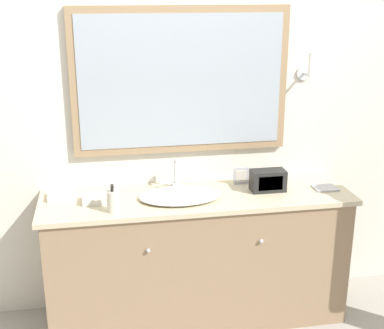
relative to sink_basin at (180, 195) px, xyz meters
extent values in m
cube|color=silver|center=(0.11, 0.32, 0.40)|extent=(8.00, 0.06, 2.55)
cube|color=#997A56|center=(0.06, 0.27, 0.64)|extent=(1.34, 0.04, 0.90)
cube|color=#9EA8B2|center=(0.06, 0.25, 0.64)|extent=(1.25, 0.01, 0.81)
cylinder|color=silver|center=(0.85, 0.28, 0.67)|extent=(0.09, 0.01, 0.09)
cylinder|color=silver|center=(0.85, 0.23, 0.67)|extent=(0.02, 0.10, 0.02)
cylinder|color=white|center=(0.85, 0.18, 0.74)|extent=(0.02, 0.02, 0.14)
cube|color=#937556|center=(0.11, 0.02, -0.46)|extent=(1.84, 0.50, 0.82)
cube|color=#C6B793|center=(0.11, 0.02, -0.03)|extent=(1.90, 0.53, 0.03)
sphere|color=silver|center=(-0.22, -0.24, -0.23)|extent=(0.02, 0.02, 0.02)
sphere|color=silver|center=(0.44, -0.24, -0.23)|extent=(0.02, 0.02, 0.02)
ellipsoid|color=silver|center=(0.00, -0.01, 0.00)|extent=(0.50, 0.33, 0.03)
cylinder|color=silver|center=(0.00, 0.18, 0.00)|extent=(0.06, 0.06, 0.03)
cylinder|color=silver|center=(0.00, 0.18, 0.09)|extent=(0.02, 0.02, 0.15)
cylinder|color=silver|center=(0.00, 0.14, 0.16)|extent=(0.02, 0.07, 0.02)
cylinder|color=white|center=(-0.08, 0.18, 0.01)|extent=(0.05, 0.02, 0.02)
cylinder|color=white|center=(0.07, 0.18, 0.01)|extent=(0.05, 0.02, 0.02)
cylinder|color=beige|center=(-0.41, -0.14, 0.04)|extent=(0.07, 0.07, 0.12)
cylinder|color=black|center=(-0.41, -0.14, 0.12)|extent=(0.02, 0.02, 0.04)
cube|color=black|center=(-0.41, -0.15, 0.14)|extent=(0.02, 0.03, 0.01)
cube|color=black|center=(0.56, 0.02, 0.05)|extent=(0.21, 0.11, 0.13)
cube|color=black|center=(0.56, -0.03, 0.05)|extent=(0.15, 0.01, 0.09)
cube|color=#B2B2B7|center=(0.42, 0.16, 0.04)|extent=(0.10, 0.01, 0.11)
cube|color=beige|center=(0.42, 0.16, 0.04)|extent=(0.07, 0.00, 0.08)
cube|color=silver|center=(-0.48, 0.02, 0.00)|extent=(0.19, 0.12, 0.04)
cube|color=silver|center=(-0.70, 0.11, 0.00)|extent=(0.16, 0.13, 0.04)
cube|color=#ADADB2|center=(0.92, -0.01, -0.01)|extent=(0.15, 0.12, 0.01)
camera|label=1|loc=(-0.46, -2.96, 1.19)|focal=50.00mm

